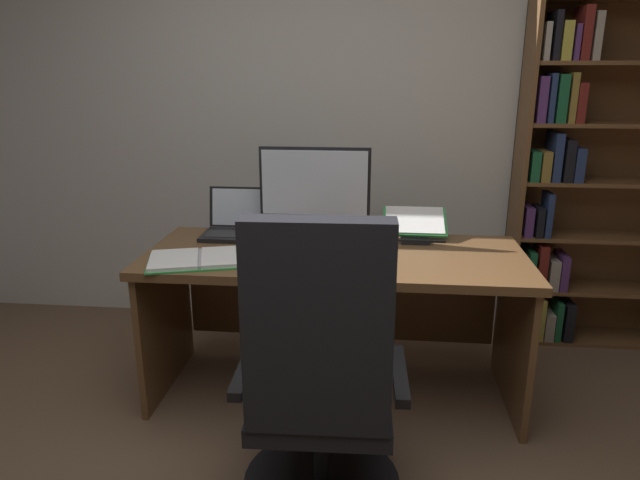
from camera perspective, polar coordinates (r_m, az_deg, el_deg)
The scene contains 12 objects.
wall_back at distance 3.50m, azimuth 1.59°, elevation 12.37°, with size 5.64×0.12×2.58m, color beige.
desk at distance 2.79m, azimuth 1.60°, elevation -4.63°, with size 1.77×0.73×0.74m.
bookshelf at distance 3.52m, azimuth 24.91°, elevation 5.04°, with size 0.96×0.27×1.92m.
office_chair at distance 2.04m, azimuth -0.01°, elevation -15.18°, with size 0.62×0.60×1.13m.
monitor at distance 2.84m, azimuth -0.54°, elevation 4.90°, with size 0.55×0.16×0.46m.
laptop at distance 2.95m, azimuth -8.55°, elevation 1.43°, with size 0.31×0.27×0.23m.
keyboard at distance 2.53m, azimuth -1.47°, elevation -1.90°, with size 0.42×0.15×0.02m, color black.
computer_mouse at distance 2.51m, azimuth 5.34°, elevation -1.94°, with size 0.06×0.10×0.04m, color black.
reading_stand_with_book at distance 2.92m, azimuth 9.51°, elevation 1.60°, with size 0.32×0.27×0.13m.
open_binder at distance 2.58m, azimuth -12.01°, elevation -1.88°, with size 0.51×0.40×0.02m.
notepad at distance 2.74m, azimuth -6.14°, elevation -0.66°, with size 0.15×0.21×0.01m, color white.
pen at distance 2.74m, azimuth -5.74°, elevation -0.50°, with size 0.01×0.01×0.14m, color black.
Camera 1 is at (0.26, -1.42, 1.56)m, focal length 31.80 mm.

